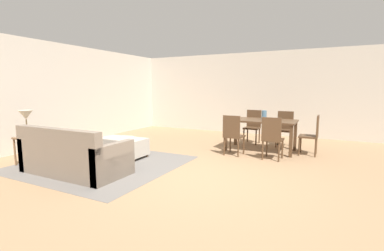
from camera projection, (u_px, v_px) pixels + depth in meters
ground_plane at (197, 176)px, 4.73m from camera, size 10.80×10.80×0.00m
wall_back at (264, 94)px, 8.96m from camera, size 9.00×0.12×2.70m
wall_left at (49, 95)px, 7.02m from camera, size 0.12×11.00×2.70m
area_rug at (102, 164)px, 5.52m from camera, size 3.00×2.80×0.01m
couch at (73, 157)px, 4.86m from camera, size 1.94×0.91×0.86m
ottoman_table at (123, 146)px, 6.06m from camera, size 1.07×0.56×0.42m
side_table at (28, 143)px, 5.40m from camera, size 0.40×0.40×0.57m
table_lamp at (26, 116)px, 5.33m from camera, size 0.26×0.26×0.53m
dining_table at (261, 124)px, 6.65m from camera, size 1.64×0.91×0.76m
dining_chair_near_left at (233, 133)px, 6.15m from camera, size 0.43×0.43×0.92m
dining_chair_near_right at (272, 136)px, 5.75m from camera, size 0.42×0.42×0.92m
dining_chair_far_left at (253, 125)px, 7.58m from camera, size 0.41×0.41×0.92m
dining_chair_far_right at (285, 127)px, 7.16m from camera, size 0.41×0.41×0.92m
dining_chair_head_east at (313, 133)px, 6.16m from camera, size 0.40×0.40×0.92m
vase_centerpiece at (264, 115)px, 6.62m from camera, size 0.12×0.12×0.23m
book_on_ottoman at (127, 137)px, 6.06m from camera, size 0.30×0.26×0.03m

